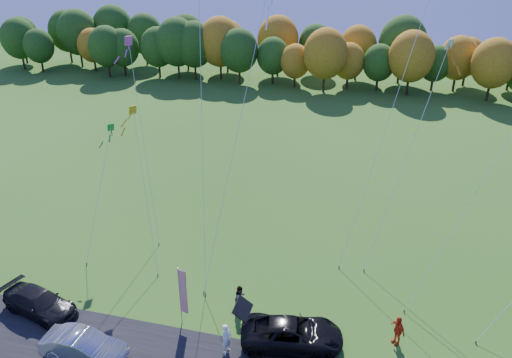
% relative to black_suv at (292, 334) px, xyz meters
% --- Properties ---
extents(ground, '(160.00, 160.00, 0.00)m').
position_rel_black_suv_xyz_m(ground, '(-3.83, 0.63, -0.81)').
color(ground, '#2F5C18').
extents(tree_line, '(116.00, 12.00, 10.00)m').
position_rel_black_suv_xyz_m(tree_line, '(-3.83, 55.63, -0.81)').
color(tree_line, '#1E4711').
rests_on(tree_line, ground).
extents(black_suv, '(6.19, 3.69, 1.61)m').
position_rel_black_suv_xyz_m(black_suv, '(0.00, 0.00, 0.00)').
color(black_suv, black).
rests_on(black_suv, ground).
extents(silver_sedan, '(4.82, 1.77, 1.58)m').
position_rel_black_suv_xyz_m(silver_sedan, '(-10.96, -3.83, -0.02)').
color(silver_sedan, '#AFB0B4').
rests_on(silver_sedan, ground).
extents(dark_truck_a, '(5.50, 3.28, 1.49)m').
position_rel_black_suv_xyz_m(dark_truck_a, '(-15.63, -1.22, -0.06)').
color(dark_truck_a, black).
rests_on(dark_truck_a, ground).
extents(person_tailgate_a, '(0.68, 0.81, 1.88)m').
position_rel_black_suv_xyz_m(person_tailgate_a, '(-3.44, -1.46, 0.14)').
color(person_tailgate_a, white).
rests_on(person_tailgate_a, ground).
extents(person_tailgate_b, '(0.93, 1.05, 1.81)m').
position_rel_black_suv_xyz_m(person_tailgate_b, '(-3.65, 2.09, 0.10)').
color(person_tailgate_b, gray).
rests_on(person_tailgate_b, ground).
extents(person_east, '(1.06, 1.13, 1.87)m').
position_rel_black_suv_xyz_m(person_east, '(5.79, 1.64, 0.13)').
color(person_east, red).
rests_on(person_east, ground).
extents(feather_flag, '(0.53, 0.17, 4.05)m').
position_rel_black_suv_xyz_m(feather_flag, '(-6.58, 0.05, 1.67)').
color(feather_flag, '#999999').
rests_on(feather_flag, ground).
extents(kite_delta_blue, '(4.62, 11.68, 32.23)m').
position_rel_black_suv_xyz_m(kite_delta_blue, '(-7.83, 8.23, 14.94)').
color(kite_delta_blue, '#4C3F33').
rests_on(kite_delta_blue, ground).
extents(kite_parafoil_orange, '(7.75, 12.38, 25.17)m').
position_rel_black_suv_xyz_m(kite_parafoil_orange, '(4.74, 13.92, 11.55)').
color(kite_parafoil_orange, '#4C3F33').
rests_on(kite_parafoil_orange, ground).
extents(kite_delta_red, '(3.32, 11.22, 21.00)m').
position_rel_black_suv_xyz_m(kite_delta_red, '(-5.36, 8.33, 9.46)').
color(kite_delta_red, '#4C3F33').
rests_on(kite_delta_red, ground).
extents(kite_parafoil_rainbow, '(8.58, 6.64, 16.84)m').
position_rel_black_suv_xyz_m(kite_parafoil_rainbow, '(9.91, 7.54, 7.49)').
color(kite_parafoil_rainbow, '#4C3F33').
rests_on(kite_parafoil_rainbow, ground).
extents(kite_diamond_yellow, '(3.95, 5.74, 10.77)m').
position_rel_black_suv_xyz_m(kite_diamond_yellow, '(-11.85, 6.61, 4.36)').
color(kite_diamond_yellow, '#4C3F33').
rests_on(kite_diamond_yellow, ground).
extents(kite_diamond_green, '(1.05, 6.20, 9.07)m').
position_rel_black_suv_xyz_m(kite_diamond_green, '(-15.67, 7.40, 4.53)').
color(kite_diamond_green, '#4C3F33').
rests_on(kite_diamond_green, ground).
extents(kite_diamond_white, '(4.63, 7.76, 15.26)m').
position_rel_black_suv_xyz_m(kite_diamond_white, '(5.61, 11.71, 6.57)').
color(kite_diamond_white, '#4C3F33').
rests_on(kite_diamond_white, ground).
extents(kite_diamond_pink, '(4.44, 6.32, 14.83)m').
position_rel_black_suv_xyz_m(kite_diamond_pink, '(-13.61, 10.46, 6.35)').
color(kite_diamond_pink, '#4C3F33').
rests_on(kite_diamond_pink, ground).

